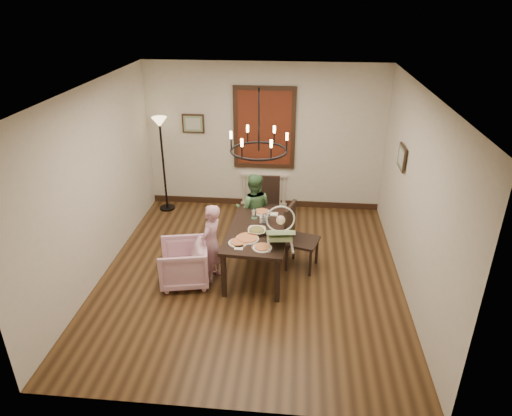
% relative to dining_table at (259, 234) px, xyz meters
% --- Properties ---
extents(room_shell, '(4.51, 5.00, 2.81)m').
position_rel_dining_table_xyz_m(room_shell, '(-0.11, 0.25, 0.76)').
color(room_shell, '#55391D').
rests_on(room_shell, ground).
extents(dining_table, '(0.97, 1.61, 0.73)m').
position_rel_dining_table_xyz_m(dining_table, '(0.00, 0.00, 0.00)').
color(dining_table, black).
rests_on(dining_table, room_shell).
extents(chair_far, '(0.45, 0.45, 1.01)m').
position_rel_dining_table_xyz_m(chair_far, '(0.03, 1.26, -0.14)').
color(chair_far, black).
rests_on(chair_far, room_shell).
extents(chair_right, '(0.57, 0.57, 1.05)m').
position_rel_dining_table_xyz_m(chair_right, '(0.66, 0.16, -0.12)').
color(chair_right, black).
rests_on(chair_right, room_shell).
extents(armchair, '(0.83, 0.82, 0.64)m').
position_rel_dining_table_xyz_m(armchair, '(-1.06, -0.40, -0.32)').
color(armchair, '#ECB4CE').
rests_on(armchair, room_shell).
extents(elderly_woman, '(0.34, 0.42, 1.00)m').
position_rel_dining_table_xyz_m(elderly_woman, '(-0.67, -0.27, -0.14)').
color(elderly_woman, '#C58BA1').
rests_on(elderly_woman, room_shell).
extents(seated_man, '(0.53, 0.43, 1.04)m').
position_rel_dining_table_xyz_m(seated_man, '(-0.16, 0.86, -0.12)').
color(seated_man, '#497C4B').
rests_on(seated_man, room_shell).
extents(baby_bouncer, '(0.50, 0.64, 0.39)m').
position_rel_dining_table_xyz_m(baby_bouncer, '(0.33, -0.39, 0.28)').
color(baby_bouncer, '#B0D492').
rests_on(baby_bouncer, dining_table).
extents(salad_bowl, '(0.32, 0.32, 0.08)m').
position_rel_dining_table_xyz_m(salad_bowl, '(-0.01, -0.13, 0.12)').
color(salad_bowl, white).
rests_on(salad_bowl, dining_table).
extents(pizza_platter, '(0.33, 0.33, 0.04)m').
position_rel_dining_table_xyz_m(pizza_platter, '(-0.13, -0.33, 0.10)').
color(pizza_platter, tan).
rests_on(pizza_platter, dining_table).
extents(drinking_glass, '(0.08, 0.08, 0.16)m').
position_rel_dining_table_xyz_m(drinking_glass, '(0.08, 0.20, 0.16)').
color(drinking_glass, silver).
rests_on(drinking_glass, dining_table).
extents(window_blinds, '(1.00, 0.03, 1.40)m').
position_rel_dining_table_xyz_m(window_blinds, '(-0.11, 2.34, 0.96)').
color(window_blinds, maroon).
rests_on(window_blinds, room_shell).
extents(radiator, '(0.92, 0.12, 0.62)m').
position_rel_dining_table_xyz_m(radiator, '(-0.11, 2.36, -0.29)').
color(radiator, silver).
rests_on(radiator, room_shell).
extents(picture_back, '(0.42, 0.03, 0.36)m').
position_rel_dining_table_xyz_m(picture_back, '(-1.46, 2.35, 1.01)').
color(picture_back, black).
rests_on(picture_back, room_shell).
extents(picture_right, '(0.03, 0.42, 0.36)m').
position_rel_dining_table_xyz_m(picture_right, '(2.10, 0.78, 1.01)').
color(picture_right, black).
rests_on(picture_right, room_shell).
extents(floor_lamp, '(0.30, 0.30, 1.80)m').
position_rel_dining_table_xyz_m(floor_lamp, '(-2.01, 2.03, 0.26)').
color(floor_lamp, black).
rests_on(floor_lamp, room_shell).
extents(chandelier, '(0.80, 0.80, 0.04)m').
position_rel_dining_table_xyz_m(chandelier, '(-0.00, -0.00, 1.31)').
color(chandelier, black).
rests_on(chandelier, room_shell).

